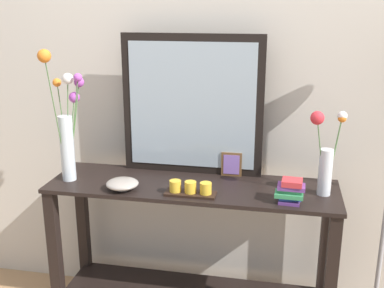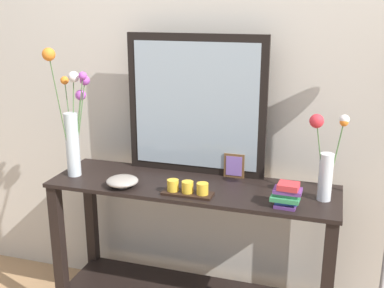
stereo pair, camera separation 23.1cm
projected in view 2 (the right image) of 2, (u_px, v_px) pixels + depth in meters
The scene contains 9 objects.
wall_back at pixel (210, 70), 2.53m from camera, with size 6.40×0.08×2.70m, color beige.
console_table at pixel (192, 243), 2.47m from camera, with size 1.46×0.43×0.82m.
mirror_leaning at pixel (196, 106), 2.45m from camera, with size 0.74×0.03×0.74m.
tall_vase_left at pixel (72, 122), 2.42m from camera, with size 0.19×0.25×0.68m.
vase_right at pixel (326, 160), 2.13m from camera, with size 0.17×0.14×0.41m.
candle_tray at pixel (188, 189), 2.24m from camera, with size 0.24×0.09×0.07m.
picture_frame_small at pixel (234, 166), 2.46m from camera, with size 0.11×0.01×0.13m.
decorative_bowl at pixel (122, 181), 2.34m from camera, with size 0.16×0.16×0.05m.
book_stack at pixel (287, 195), 2.10m from camera, with size 0.14×0.10×0.11m.
Camera 2 is at (0.66, -2.12, 1.69)m, focal length 44.00 mm.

